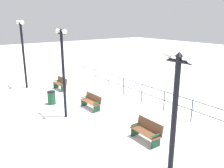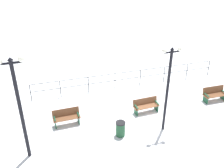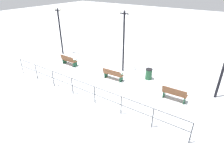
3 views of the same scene
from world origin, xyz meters
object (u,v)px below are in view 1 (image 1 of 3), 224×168
at_px(bench_nearest, 60,83).
at_px(bench_third, 147,131).
at_px(trash_bin, 52,98).
at_px(lamppost_middle, 63,63).
at_px(lamppost_far, 175,109).
at_px(bench_second, 91,101).
at_px(lamppost_near, 22,44).

distance_m(bench_nearest, bench_third, 9.05).
bearing_deg(bench_nearest, trash_bin, 54.06).
height_order(lamppost_middle, lamppost_far, lamppost_middle).
bearing_deg(bench_nearest, bench_third, 87.28).
xyz_separation_m(bench_nearest, bench_second, (0.13, 4.52, -0.03)).
relative_size(lamppost_near, lamppost_far, 1.17).
relative_size(lamppost_middle, lamppost_far, 1.09).
bearing_deg(lamppost_far, bench_second, -103.53).
bearing_deg(bench_second, trash_bin, -55.38).
distance_m(lamppost_near, trash_bin, 5.29).
xyz_separation_m(bench_nearest, trash_bin, (1.69, 2.47, -0.06)).
bearing_deg(bench_third, lamppost_middle, -68.00).
distance_m(bench_second, lamppost_middle, 2.99).
height_order(bench_third, lamppost_middle, lamppost_middle).
xyz_separation_m(bench_second, lamppost_middle, (1.72, 0.24, 2.44)).
xyz_separation_m(bench_second, lamppost_far, (1.72, 7.15, 2.23)).
height_order(bench_second, lamppost_far, lamppost_far).
height_order(lamppost_near, lamppost_far, lamppost_near).
distance_m(bench_second, lamppost_far, 7.69).
relative_size(bench_nearest, lamppost_near, 0.30).
bearing_deg(lamppost_middle, bench_second, -171.93).
distance_m(bench_nearest, trash_bin, 2.99).
relative_size(bench_third, lamppost_middle, 0.32).
xyz_separation_m(bench_third, trash_bin, (1.51, -6.58, -0.04)).
bearing_deg(bench_third, lamppost_near, -80.70).
xyz_separation_m(lamppost_far, trash_bin, (-0.16, -9.20, -2.26)).
relative_size(bench_third, trash_bin, 1.81).
xyz_separation_m(bench_second, trash_bin, (1.56, -2.05, -0.03)).
xyz_separation_m(bench_third, lamppost_far, (1.67, 2.62, 2.22)).
distance_m(lamppost_middle, lamppost_far, 6.91).
relative_size(lamppost_far, trash_bin, 5.20).
height_order(lamppost_far, trash_bin, lamppost_far).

